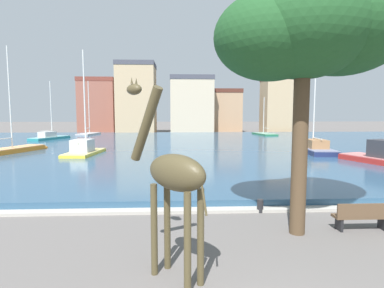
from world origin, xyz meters
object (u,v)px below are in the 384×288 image
at_px(sailboat_teal, 52,138).
at_px(mooring_bollard, 260,206).
at_px(sailboat_green, 263,135).
at_px(park_bench, 362,216).
at_px(sailboat_yellow, 86,152).
at_px(sailboat_grey, 90,134).
at_px(sailboat_orange, 15,151).
at_px(sailboat_navy, 313,150).
at_px(shade_tree, 311,31).
at_px(giraffe_statue, 172,176).

height_order(sailboat_teal, mooring_bollard, sailboat_teal).
bearing_deg(sailboat_green, sailboat_teal, -165.62).
bearing_deg(park_bench, sailboat_teal, 124.66).
xyz_separation_m(sailboat_green, mooring_bollard, (-10.97, -38.90, -0.09)).
distance_m(sailboat_yellow, mooring_bollard, 18.58).
xyz_separation_m(sailboat_teal, sailboat_green, (30.97, 7.94, -0.16)).
distance_m(sailboat_green, sailboat_yellow, 32.36).
height_order(sailboat_green, sailboat_grey, sailboat_grey).
height_order(sailboat_green, mooring_bollard, sailboat_green).
bearing_deg(mooring_bollard, sailboat_orange, 136.80).
bearing_deg(sailboat_navy, sailboat_grey, 136.85).
bearing_deg(sailboat_green, park_bench, -101.33).
bearing_deg(park_bench, shade_tree, 179.26).
height_order(sailboat_grey, park_bench, sailboat_grey).
xyz_separation_m(sailboat_green, sailboat_yellow, (-21.87, -23.85, 0.21)).
distance_m(giraffe_statue, sailboat_navy, 23.55).
relative_size(shade_tree, mooring_bollard, 15.81).
relative_size(giraffe_statue, sailboat_green, 0.69).
xyz_separation_m(giraffe_statue, sailboat_teal, (-16.75, 35.50, -1.86)).
relative_size(sailboat_navy, mooring_bollard, 18.72).
distance_m(sailboat_grey, mooring_bollard, 44.09).
xyz_separation_m(sailboat_teal, shade_tree, (20.88, -32.92, 5.71)).
height_order(sailboat_teal, shade_tree, sailboat_teal).
bearing_deg(sailboat_orange, mooring_bollard, -43.20).
distance_m(giraffe_statue, sailboat_grey, 47.24).
relative_size(sailboat_green, mooring_bollard, 13.43).
xyz_separation_m(sailboat_green, shade_tree, (-10.09, -40.86, 5.87)).
distance_m(giraffe_statue, park_bench, 6.81).
bearing_deg(park_bench, sailboat_navy, 70.62).
height_order(sailboat_teal, sailboat_yellow, sailboat_yellow).
bearing_deg(sailboat_green, sailboat_yellow, -132.52).
xyz_separation_m(sailboat_grey, sailboat_yellow, (6.71, -25.37, 0.19)).
distance_m(sailboat_green, sailboat_grey, 28.62).
height_order(sailboat_navy, mooring_bollard, sailboat_navy).
bearing_deg(shade_tree, sailboat_teal, 122.39).
height_order(sailboat_orange, mooring_bollard, sailboat_orange).
bearing_deg(giraffe_statue, sailboat_teal, 115.26).
relative_size(sailboat_teal, mooring_bollard, 16.17).
relative_size(sailboat_yellow, mooring_bollard, 18.02).
xyz_separation_m(sailboat_teal, sailboat_yellow, (9.10, -15.91, 0.05)).
height_order(sailboat_orange, sailboat_navy, sailboat_orange).
height_order(shade_tree, park_bench, shade_tree).
distance_m(sailboat_teal, sailboat_navy, 32.79).
bearing_deg(sailboat_grey, sailboat_green, -3.04).
relative_size(sailboat_orange, sailboat_grey, 1.05).
bearing_deg(park_bench, sailboat_orange, 137.74).
distance_m(sailboat_teal, shade_tree, 39.40).
distance_m(giraffe_statue, shade_tree, 6.21).
distance_m(sailboat_orange, sailboat_navy, 26.50).
distance_m(sailboat_teal, park_bench, 40.05).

